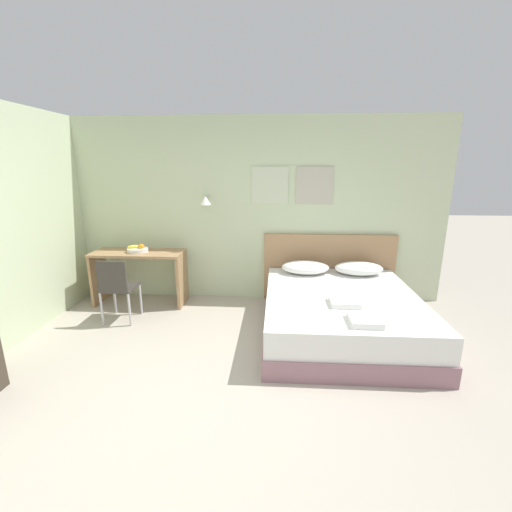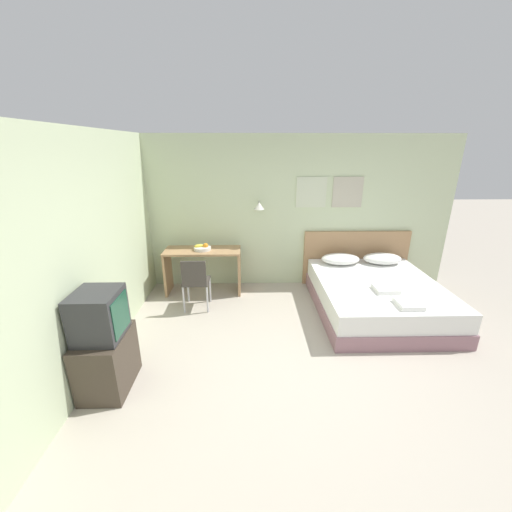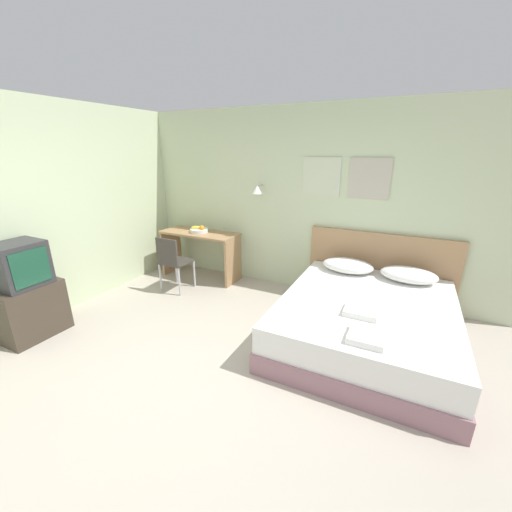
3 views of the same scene
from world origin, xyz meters
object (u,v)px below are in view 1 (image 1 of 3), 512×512
bed (340,314)px  desk (139,267)px  folded_towel_near_foot (345,302)px  fruit_bowl (138,249)px  headboard (329,268)px  pillow_right (359,268)px  desk_chair (117,285)px  pillow_left (305,267)px  folded_towel_mid_bed (365,320)px

bed → desk: size_ratio=1.63×
folded_towel_near_foot → desk: (-2.74, 1.09, 0.02)m
folded_towel_near_foot → fruit_bowl: (-2.73, 1.09, 0.28)m
headboard → folded_towel_near_foot: (-0.02, -1.39, 0.03)m
desk → fruit_bowl: fruit_bowl is taller
bed → pillow_right: pillow_right is taller
pillow_right → desk_chair: bearing=-168.0°
pillow_left → desk: 2.39m
desk_chair → bed: bearing=-2.4°
pillow_right → folded_towel_near_foot: pillow_right is taller
pillow_right → desk_chair: 3.24m
headboard → folded_towel_mid_bed: (0.09, -1.84, 0.03)m
desk → pillow_left: bearing=0.3°
folded_towel_mid_bed → pillow_right: bearing=79.7°
headboard → desk_chair: headboard is taller
pillow_left → fruit_bowl: 2.40m
pillow_right → fruit_bowl: bearing=-179.7°
fruit_bowl → bed: bearing=-15.6°
bed → desk_chair: bearing=177.6°
headboard → folded_towel_near_foot: size_ratio=6.05×
desk_chair → pillow_right: bearing=12.0°
pillow_left → fruit_bowl: (-2.39, -0.02, 0.23)m
pillow_left → folded_towel_near_foot: bearing=-72.6°
bed → desk: desk is taller
desk → fruit_bowl: bearing=-64.3°
bed → folded_towel_mid_bed: size_ratio=6.89×
pillow_left → desk: size_ratio=0.51×
pillow_left → pillow_right: size_ratio=1.00×
folded_towel_near_foot → folded_towel_mid_bed: size_ratio=1.04×
folded_towel_mid_bed → desk: (-2.85, 1.54, 0.02)m
folded_towel_near_foot → fruit_bowl: bearing=158.3°
desk → pillow_right: bearing=0.2°
pillow_right → desk_chair: desk_chair is taller
headboard → pillow_left: size_ratio=2.91×
bed → folded_towel_near_foot: folded_towel_near_foot is taller
pillow_left → desk: bearing=-179.7°
headboard → folded_towel_near_foot: headboard is taller
pillow_left → desk_chair: size_ratio=0.77×
headboard → folded_towel_mid_bed: size_ratio=6.31×
folded_towel_mid_bed → desk_chair: bearing=163.0°
pillow_right → folded_towel_near_foot: size_ratio=2.08×
bed → pillow_left: (-0.37, 0.79, 0.34)m
folded_towel_mid_bed → fruit_bowl: size_ratio=1.05×
pillow_left → pillow_right: 0.74m
bed → pillow_right: size_ratio=3.18×
headboard → pillow_right: headboard is taller
bed → desk: (-2.76, 0.78, 0.30)m
folded_towel_mid_bed → desk_chair: 3.01m
pillow_right → fruit_bowl: 3.14m
headboard → pillow_right: 0.48m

